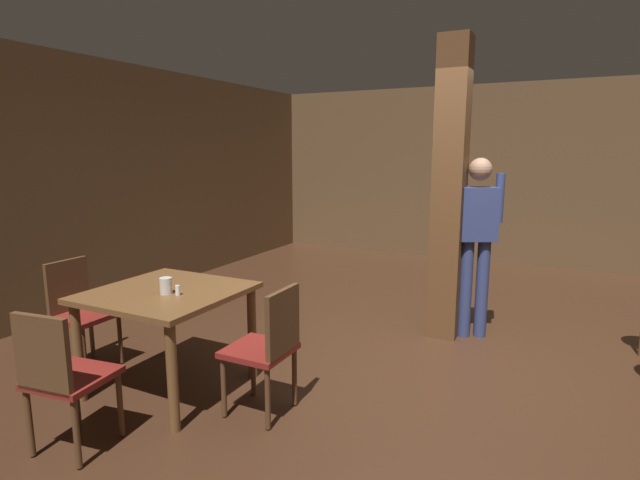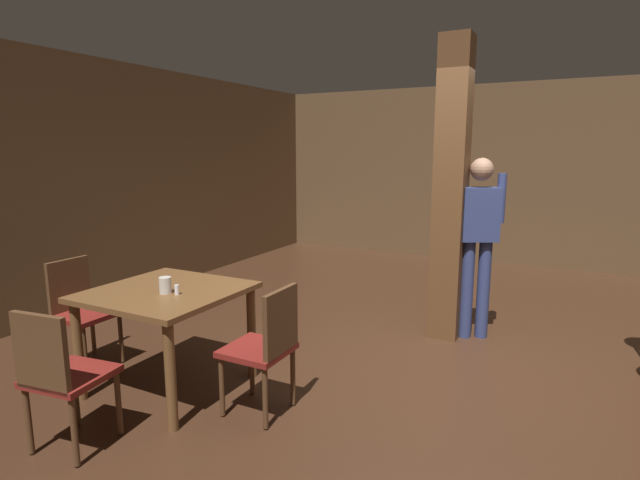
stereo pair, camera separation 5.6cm
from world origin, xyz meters
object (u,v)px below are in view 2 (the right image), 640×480
dining_table (167,305)px  chair_south (60,372)px  chair_east (267,344)px  salt_shaker (177,290)px  chair_west (80,307)px  standing_person (478,235)px  napkin_cup (165,285)px

dining_table → chair_south: size_ratio=1.15×
dining_table → chair_south: (0.04, -0.91, -0.15)m
chair_east → salt_shaker: (-0.70, -0.08, 0.30)m
dining_table → chair_west: bearing=-177.9°
chair_south → chair_west: (-0.99, 0.88, 0.00)m
chair_west → standing_person: bearing=38.0°
salt_shaker → chair_west: bearing=178.5°
chair_south → salt_shaker: chair_south is taller
chair_east → chair_south: (-0.83, -0.93, 0.00)m
standing_person → chair_south: bearing=-120.5°
dining_table → chair_south: chair_south is taller
chair_west → standing_person: (2.79, 2.18, 0.50)m
chair_east → standing_person: bearing=65.5°
dining_table → salt_shaker: bearing=-21.1°
chair_south → salt_shaker: size_ratio=12.35×
chair_east → chair_west: same height
salt_shaker → dining_table: bearing=158.9°
chair_south → napkin_cup: (0.03, 0.84, 0.33)m
chair_east → standing_person: (0.97, 2.13, 0.50)m
dining_table → chair_east: 0.89m
chair_east → standing_person: size_ratio=0.52×
dining_table → napkin_cup: size_ratio=8.64×
chair_south → chair_east: bearing=48.2°
chair_south → chair_west: size_ratio=1.00×
dining_table → napkin_cup: bearing=-46.9°
salt_shaker → napkin_cup: bearing=-174.2°
chair_east → standing_person: 2.39m
napkin_cup → salt_shaker: 0.10m
chair_south → salt_shaker: (0.13, 0.85, 0.30)m
dining_table → chair_west: 0.96m
chair_south → salt_shaker: 0.91m
chair_south → napkin_cup: bearing=88.2°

